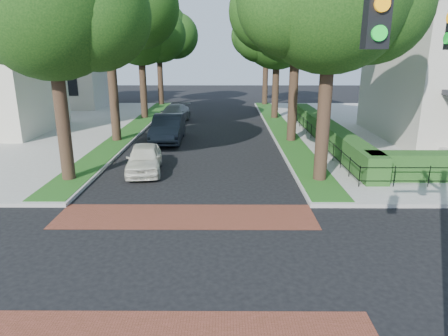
{
  "coord_description": "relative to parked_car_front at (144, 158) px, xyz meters",
  "views": [
    {
      "loc": [
        1.4,
        -9.67,
        5.52
      ],
      "look_at": [
        1.33,
        3.76,
        1.6
      ],
      "focal_mm": 32.0,
      "sensor_mm": 36.0,
      "label": 1
    }
  ],
  "objects": [
    {
      "name": "parked_car_middle",
      "position": [
        0.17,
        6.81,
        0.18
      ],
      "size": [
        1.88,
        5.17,
        1.69
      ],
      "primitive_type": "imported",
      "rotation": [
        0.0,
        0.0,
        0.02
      ],
      "color": "black",
      "rests_on": "ground"
    },
    {
      "name": "grass_strip_ne",
      "position": [
        7.87,
        10.55,
        -0.51
      ],
      "size": [
        1.6,
        29.8,
        0.02
      ],
      "primitive_type": "cube",
      "color": "#1E4814",
      "rests_on": "sidewalk_ne"
    },
    {
      "name": "tree_right_mid",
      "position": [
        8.08,
        6.7,
        7.32
      ],
      "size": [
        8.25,
        7.09,
        11.22
      ],
      "color": "black",
      "rests_on": "sidewalk_ne"
    },
    {
      "name": "grass_strip_nw",
      "position": [
        -2.93,
        10.55,
        -0.51
      ],
      "size": [
        1.6,
        29.8,
        0.02
      ],
      "primitive_type": "cube",
      "color": "#1E4814",
      "rests_on": "sidewalk_nw"
    },
    {
      "name": "parked_car_front",
      "position": [
        0.0,
        0.0,
        0.0
      ],
      "size": [
        2.04,
        4.08,
        1.33
      ],
      "primitive_type": "imported",
      "rotation": [
        0.0,
        0.0,
        0.12
      ],
      "color": "silver",
      "rests_on": "ground"
    },
    {
      "name": "tree_left_near",
      "position": [
        -2.93,
        -1.32,
        6.6
      ],
      "size": [
        7.5,
        6.45,
        10.2
      ],
      "color": "black",
      "rests_on": "sidewalk_nw"
    },
    {
      "name": "parked_car_rear",
      "position": [
        -0.34,
        13.93,
        0.03
      ],
      "size": [
        2.59,
        5.02,
        1.39
      ],
      "primitive_type": "imported",
      "rotation": [
        0.0,
        0.0,
        -0.14
      ],
      "color": "gray",
      "rests_on": "ground"
    },
    {
      "name": "hedge_main_road",
      "position": [
        10.17,
        6.45,
        0.08
      ],
      "size": [
        1.0,
        18.0,
        1.2
      ],
      "primitive_type": "cube",
      "color": "#1D4417",
      "rests_on": "sidewalk_ne"
    },
    {
      "name": "tree_left_mid",
      "position": [
        -2.92,
        6.69,
        7.68
      ],
      "size": [
        8.0,
        6.88,
        11.48
      ],
      "color": "black",
      "rests_on": "sidewalk_nw"
    },
    {
      "name": "fence_main_road",
      "position": [
        9.37,
        6.45,
        -0.07
      ],
      "size": [
        0.06,
        18.0,
        0.9
      ],
      "primitive_type": null,
      "color": "black",
      "rests_on": "sidewalk_ne"
    },
    {
      "name": "tree_right_far",
      "position": [
        8.07,
        15.67,
        6.24
      ],
      "size": [
        7.25,
        6.23,
        9.74
      ],
      "color": "black",
      "rests_on": "sidewalk_ne"
    },
    {
      "name": "tree_left_far",
      "position": [
        -2.93,
        15.66,
        6.45
      ],
      "size": [
        7.0,
        6.02,
        9.86
      ],
      "color": "black",
      "rests_on": "sidewalk_nw"
    },
    {
      "name": "tree_right_back",
      "position": [
        8.07,
        24.68,
        6.6
      ],
      "size": [
        7.5,
        6.45,
        10.2
      ],
      "color": "black",
      "rests_on": "sidewalk_ne"
    },
    {
      "name": "house_left_far",
      "position": [
        -13.02,
        23.44,
        4.37
      ],
      "size": [
        10.0,
        9.0,
        10.14
      ],
      "color": "beige",
      "rests_on": "sidewalk_nw"
    },
    {
      "name": "crosswalk_far",
      "position": [
        2.47,
        -5.35,
        -0.66
      ],
      "size": [
        9.0,
        2.2,
        0.01
      ],
      "primitive_type": "cube",
      "color": "brown",
      "rests_on": "ground"
    },
    {
      "name": "tree_left_back",
      "position": [
        -2.92,
        24.68,
        6.74
      ],
      "size": [
        7.75,
        6.66,
        10.44
      ],
      "color": "black",
      "rests_on": "sidewalk_nw"
    },
    {
      "name": "ground",
      "position": [
        2.47,
        -8.55,
        -0.67
      ],
      "size": [
        120.0,
        120.0,
        0.0
      ],
      "primitive_type": "plane",
      "color": "black",
      "rests_on": "ground"
    }
  ]
}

